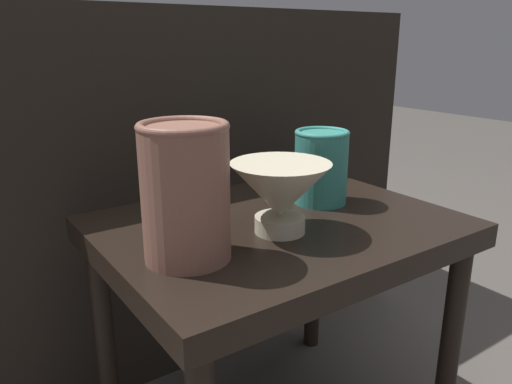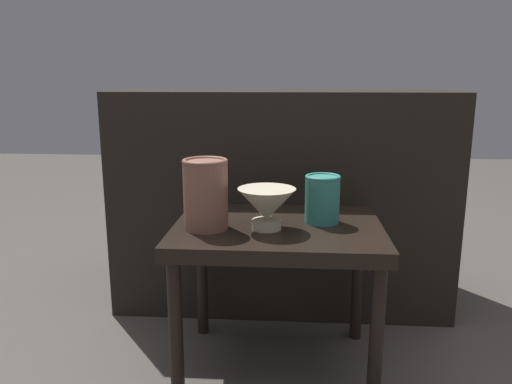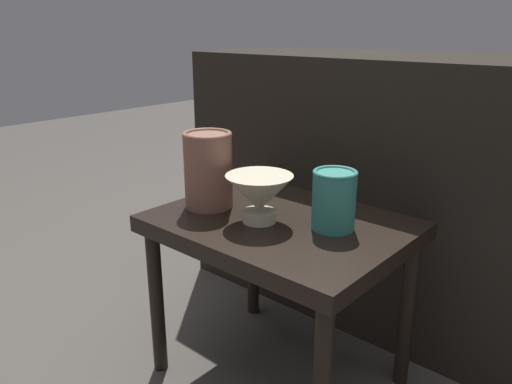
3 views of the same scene
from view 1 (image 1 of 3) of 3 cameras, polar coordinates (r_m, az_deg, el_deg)
table at (r=0.86m, az=2.43°, el=-6.79°), size 0.57×0.44×0.44m
couch_backdrop at (r=1.29m, az=-11.85°, el=1.80°), size 1.20×0.50×0.79m
bowl at (r=0.76m, az=2.80°, el=-0.06°), size 0.16×0.16×0.11m
vase_textured_left at (r=0.67m, az=-8.05°, el=0.17°), size 0.12×0.12×0.19m
vase_colorful_right at (r=0.91m, az=7.43°, el=3.00°), size 0.10×0.10×0.13m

